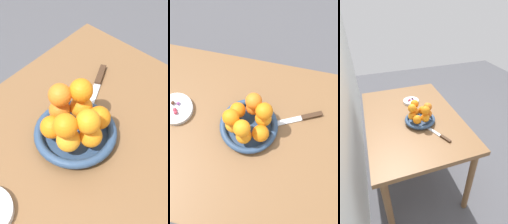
% 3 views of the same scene
% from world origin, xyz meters
% --- Properties ---
extents(ground_plane, '(6.00, 6.00, 0.00)m').
position_xyz_m(ground_plane, '(0.00, 0.00, 0.00)').
color(ground_plane, '#4C4C51').
extents(dining_table, '(1.10, 0.76, 0.74)m').
position_xyz_m(dining_table, '(0.00, 0.00, 0.65)').
color(dining_table, brown).
rests_on(dining_table, ground_plane).
extents(fruit_bowl, '(0.24, 0.24, 0.04)m').
position_xyz_m(fruit_bowl, '(-0.10, -0.04, 0.76)').
color(fruit_bowl, navy).
rests_on(fruit_bowl, dining_table).
extents(candy_dish, '(0.14, 0.14, 0.02)m').
position_xyz_m(candy_dish, '(0.22, -0.05, 0.75)').
color(candy_dish, silver).
rests_on(candy_dish, dining_table).
extents(orange_0, '(0.07, 0.07, 0.07)m').
position_xyz_m(orange_0, '(-0.04, -0.01, 0.81)').
color(orange_0, orange).
rests_on(orange_0, fruit_bowl).
extents(orange_1, '(0.06, 0.06, 0.06)m').
position_xyz_m(orange_1, '(-0.09, 0.02, 0.81)').
color(orange_1, orange).
rests_on(orange_1, fruit_bowl).
extents(orange_2, '(0.07, 0.07, 0.07)m').
position_xyz_m(orange_2, '(-0.16, 0.00, 0.81)').
color(orange_2, orange).
rests_on(orange_2, fruit_bowl).
extents(orange_3, '(0.07, 0.07, 0.07)m').
position_xyz_m(orange_3, '(-0.15, -0.06, 0.81)').
color(orange_3, orange).
rests_on(orange_3, fruit_bowl).
extents(orange_4, '(0.06, 0.06, 0.06)m').
position_xyz_m(orange_4, '(-0.11, -0.10, 0.81)').
color(orange_4, orange).
rests_on(orange_4, fruit_bowl).
extents(orange_5, '(0.07, 0.07, 0.07)m').
position_xyz_m(orange_5, '(-0.05, -0.08, 0.81)').
color(orange_5, orange).
rests_on(orange_5, fruit_bowl).
extents(orange_6, '(0.07, 0.07, 0.07)m').
position_xyz_m(orange_6, '(-0.09, 0.02, 0.88)').
color(orange_6, orange).
rests_on(orange_6, orange_1).
extents(orange_7, '(0.07, 0.07, 0.07)m').
position_xyz_m(orange_7, '(-0.11, -0.10, 0.88)').
color(orange_7, orange).
rests_on(orange_7, orange_4).
extents(orange_8, '(0.07, 0.07, 0.07)m').
position_xyz_m(orange_8, '(-0.16, -0.07, 0.88)').
color(orange_8, orange).
rests_on(orange_8, orange_3).
extents(orange_9, '(0.07, 0.07, 0.07)m').
position_xyz_m(orange_9, '(-0.04, -0.02, 0.88)').
color(orange_9, orange).
rests_on(orange_9, orange_0).
extents(candy_ball_0, '(0.02, 0.02, 0.02)m').
position_xyz_m(candy_ball_0, '(0.21, -0.03, 0.77)').
color(candy_ball_0, '#C6384C').
rests_on(candy_ball_0, candy_dish).
extents(candy_ball_1, '(0.02, 0.02, 0.02)m').
position_xyz_m(candy_ball_1, '(0.22, -0.04, 0.77)').
color(candy_ball_1, '#C6384C').
rests_on(candy_ball_1, candy_dish).
extents(candy_ball_2, '(0.02, 0.02, 0.02)m').
position_xyz_m(candy_ball_2, '(0.24, -0.07, 0.77)').
color(candy_ball_2, '#472819').
rests_on(candy_ball_2, candy_dish).
extents(candy_ball_3, '(0.01, 0.01, 0.01)m').
position_xyz_m(candy_ball_3, '(0.22, -0.07, 0.77)').
color(candy_ball_3, '#8C4C99').
rests_on(candy_ball_3, candy_dish).
extents(knife, '(0.24, 0.13, 0.01)m').
position_xyz_m(knife, '(-0.29, -0.12, 0.75)').
color(knife, '#3F2819').
rests_on(knife, dining_table).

